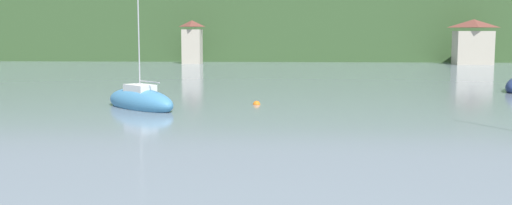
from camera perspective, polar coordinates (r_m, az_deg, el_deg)
The scene contains 5 objects.
wooded_hillside at distance 139.00m, azimuth 5.43°, elevation 6.89°, with size 352.00×55.84×28.15m.
shore_building_westcentral at distance 102.28m, azimuth -6.14°, elevation 5.72°, with size 3.25×3.59×7.35m.
shore_building_central at distance 105.46m, azimuth 20.09°, elevation 5.41°, with size 6.23×4.06×7.46m.
sailboat_far_3 at distance 42.28m, azimuth -11.04°, elevation 0.13°, with size 6.86×6.63×9.46m.
mooring_buoy_near at distance 43.63m, azimuth 0.05°, elevation -0.20°, with size 0.55×0.55×0.55m, color orange.
Camera 1 is at (1.29, 27.10, 5.24)m, focal length 41.73 mm.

